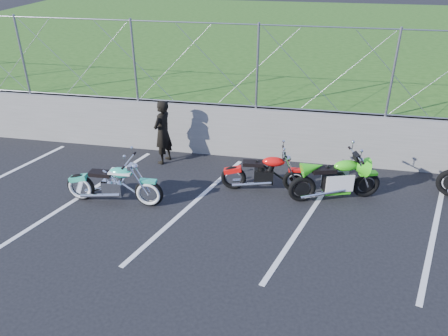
% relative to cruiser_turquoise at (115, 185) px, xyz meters
% --- Properties ---
extents(ground, '(90.00, 90.00, 0.00)m').
position_rel_cruiser_turquoise_xyz_m(ground, '(1.57, -0.78, -0.42)').
color(ground, black).
rests_on(ground, ground).
extents(retaining_wall, '(30.00, 0.22, 1.30)m').
position_rel_cruiser_turquoise_xyz_m(retaining_wall, '(1.57, 2.72, 0.23)').
color(retaining_wall, slate).
rests_on(retaining_wall, ground).
extents(grass_field, '(30.00, 20.00, 1.30)m').
position_rel_cruiser_turquoise_xyz_m(grass_field, '(1.57, 12.72, 0.23)').
color(grass_field, '#275216').
rests_on(grass_field, ground).
extents(chain_link_fence, '(28.00, 0.03, 2.00)m').
position_rel_cruiser_turquoise_xyz_m(chain_link_fence, '(1.57, 2.72, 1.88)').
color(chain_link_fence, gray).
rests_on(chain_link_fence, retaining_wall).
extents(parking_lines, '(18.29, 4.31, 0.01)m').
position_rel_cruiser_turquoise_xyz_m(parking_lines, '(2.77, 0.22, -0.42)').
color(parking_lines, silver).
rests_on(parking_lines, ground).
extents(cruiser_turquoise, '(2.10, 0.66, 1.04)m').
position_rel_cruiser_turquoise_xyz_m(cruiser_turquoise, '(0.00, 0.00, 0.00)').
color(cruiser_turquoise, black).
rests_on(cruiser_turquoise, ground).
extents(naked_orange, '(1.91, 0.65, 0.95)m').
position_rel_cruiser_turquoise_xyz_m(naked_orange, '(3.01, 1.08, -0.01)').
color(naked_orange, black).
rests_on(naked_orange, ground).
extents(sportbike_green, '(1.94, 0.82, 1.04)m').
position_rel_cruiser_turquoise_xyz_m(sportbike_green, '(4.51, 1.00, 0.03)').
color(sportbike_green, black).
rests_on(sportbike_green, ground).
extents(person_standing, '(0.54, 0.67, 1.59)m').
position_rel_cruiser_turquoise_xyz_m(person_standing, '(0.41, 2.01, 0.38)').
color(person_standing, black).
rests_on(person_standing, ground).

